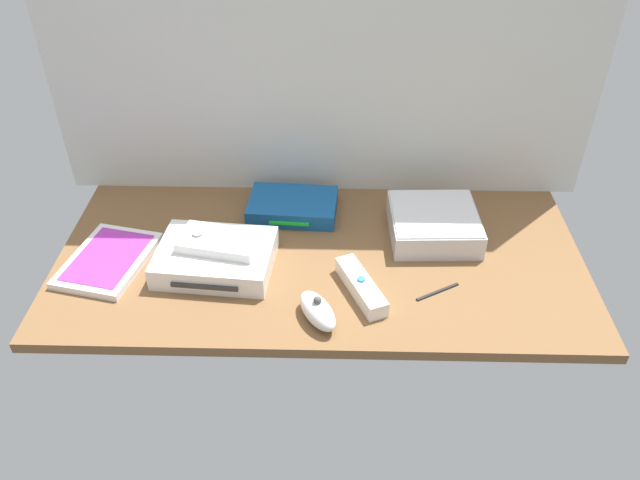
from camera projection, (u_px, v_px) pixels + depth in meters
ground_plane at (320, 261)px, 121.62cm from camera, size 100.00×48.00×2.00cm
back_wall at (323, 46)px, 121.13cm from camera, size 110.00×1.20×64.00cm
game_console at (216, 258)px, 117.29cm from camera, size 22.33×17.89×4.40cm
mini_computer at (434, 224)px, 125.05cm from camera, size 17.60×17.60×5.30cm
game_case at (108, 260)px, 119.04cm from camera, size 17.41×21.51×1.56cm
network_router at (293, 206)px, 131.57cm from camera, size 18.75×13.23×3.40cm
remote_wand at (361, 286)px, 111.95cm from camera, size 9.21×15.01×3.40cm
remote_nunchuk at (318, 311)px, 106.28cm from camera, size 8.71×10.88×5.10cm
remote_classic_pad at (219, 241)px, 115.92cm from camera, size 15.67×10.62×2.40cm
stylus_pen at (438, 291)px, 112.74cm from camera, size 8.15×5.10×0.70cm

